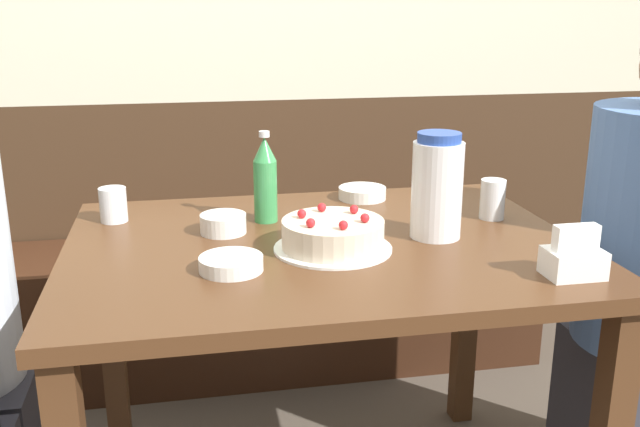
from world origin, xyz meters
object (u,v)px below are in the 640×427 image
at_px(bowl_side_dish, 223,224).
at_px(glass_tumbler_short, 493,199).
at_px(water_pitcher, 437,187).
at_px(bowl_rice_small, 362,193).
at_px(birthday_cake, 333,235).
at_px(glass_water_tall, 113,205).
at_px(soju_bottle, 265,179).
at_px(napkin_holder, 574,258).
at_px(bench_seat, 277,305).
at_px(bowl_soup_white, 231,264).

relative_size(bowl_side_dish, glass_tumbler_short, 1.09).
height_order(water_pitcher, bowl_rice_small, water_pitcher).
height_order(bowl_side_dish, glass_tumbler_short, glass_tumbler_short).
xyz_separation_m(birthday_cake, bowl_side_dish, (-0.23, 0.16, -0.01)).
distance_m(bowl_rice_small, glass_water_tall, 0.66).
distance_m(water_pitcher, bowl_rice_small, 0.37).
xyz_separation_m(soju_bottle, napkin_holder, (0.55, -0.48, -0.07)).
bearing_deg(napkin_holder, birthday_cake, 150.67).
distance_m(birthday_cake, bowl_rice_small, 0.43).
relative_size(bench_seat, bowl_soup_white, 14.43).
xyz_separation_m(bench_seat, napkin_holder, (0.44, -1.13, 0.56)).
bearing_deg(water_pitcher, glass_tumbler_short, 30.34).
bearing_deg(glass_tumbler_short, bench_seat, 121.32).
height_order(glass_water_tall, glass_tumbler_short, glass_tumbler_short).
xyz_separation_m(soju_bottle, glass_tumbler_short, (0.55, -0.08, -0.06)).
xyz_separation_m(napkin_holder, bowl_soup_white, (-0.66, 0.16, -0.02)).
relative_size(napkin_holder, glass_water_tall, 1.30).
bearing_deg(glass_water_tall, bench_seat, 51.01).
relative_size(napkin_holder, bowl_rice_small, 0.85).
height_order(bowl_soup_white, bowl_side_dish, bowl_side_dish).
height_order(water_pitcher, bowl_soup_white, water_pitcher).
bearing_deg(napkin_holder, glass_water_tall, 148.97).
xyz_separation_m(water_pitcher, bowl_side_dish, (-0.48, 0.12, -0.10)).
distance_m(soju_bottle, glass_tumbler_short, 0.56).
xyz_separation_m(birthday_cake, glass_tumbler_short, (0.44, 0.16, 0.02)).
distance_m(birthday_cake, water_pitcher, 0.27).
xyz_separation_m(birthday_cake, bowl_rice_small, (0.17, 0.40, -0.02)).
bearing_deg(glass_water_tall, glass_tumbler_short, -9.43).
height_order(bench_seat, water_pitcher, water_pitcher).
xyz_separation_m(soju_bottle, bowl_side_dish, (-0.11, -0.07, -0.08)).
bearing_deg(glass_tumbler_short, bowl_rice_small, 138.42).
bearing_deg(bowl_side_dish, bench_seat, 73.54).
height_order(water_pitcher, soju_bottle, water_pitcher).
bearing_deg(glass_tumbler_short, water_pitcher, -149.66).
relative_size(napkin_holder, bowl_side_dish, 1.03).
distance_m(bowl_rice_small, glass_tumbler_short, 0.36).
bearing_deg(water_pitcher, bench_seat, 107.10).
bearing_deg(birthday_cake, bench_seat, 90.72).
bearing_deg(bench_seat, bowl_rice_small, -70.33).
xyz_separation_m(birthday_cake, glass_water_tall, (-0.48, 0.31, 0.01)).
height_order(bowl_rice_small, bowl_side_dish, bowl_side_dish).
bearing_deg(glass_tumbler_short, bowl_soup_white, -160.16).
distance_m(bench_seat, birthday_cake, 1.05).
bearing_deg(bowl_side_dish, napkin_holder, -31.78).
distance_m(birthday_cake, soju_bottle, 0.28).
bearing_deg(soju_bottle, birthday_cake, -63.89).
bearing_deg(napkin_holder, bench_seat, 111.27).
bearing_deg(bench_seat, glass_tumbler_short, -58.68).
distance_m(birthday_cake, napkin_holder, 0.49).
relative_size(birthday_cake, bowl_soup_white, 2.00).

